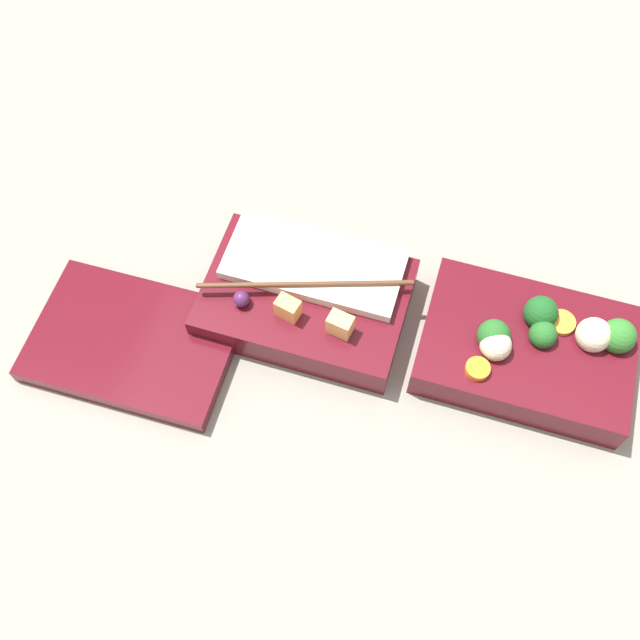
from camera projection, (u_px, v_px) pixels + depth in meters
name	position (u px, v px, depth m)	size (l,w,h in m)	color
ground_plane	(398.00, 334.00, 0.82)	(3.00, 3.00, 0.00)	gray
bento_tray_vegetable	(529.00, 347.00, 0.79)	(0.22, 0.15, 0.07)	#510F19
bento_tray_rice	(307.00, 296.00, 0.82)	(0.22, 0.15, 0.07)	#510F19
bento_lid	(133.00, 342.00, 0.81)	(0.21, 0.15, 0.02)	#510F19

